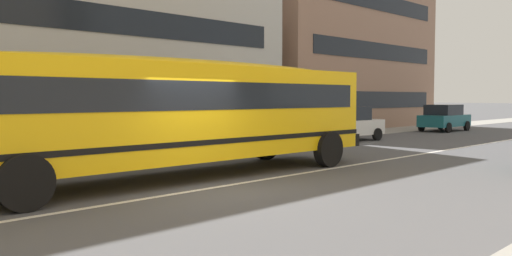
# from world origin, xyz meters

# --- Properties ---
(ground_plane) EXTENTS (400.00, 400.00, 0.00)m
(ground_plane) POSITION_xyz_m (0.00, 0.00, 0.00)
(ground_plane) COLOR #4C4C4F
(sidewalk_far) EXTENTS (120.00, 3.00, 0.01)m
(sidewalk_far) POSITION_xyz_m (0.00, 8.00, 0.01)
(sidewalk_far) COLOR gray
(sidewalk_far) RESTS_ON ground_plane
(lane_centreline) EXTENTS (110.00, 0.16, 0.01)m
(lane_centreline) POSITION_xyz_m (0.00, 0.00, 0.00)
(lane_centreline) COLOR silver
(lane_centreline) RESTS_ON ground_plane
(school_bus) EXTENTS (13.67, 3.42, 3.04)m
(school_bus) POSITION_xyz_m (0.35, 1.75, 1.81)
(school_bus) COLOR yellow
(school_bus) RESTS_ON ground_plane
(parked_car_white_end_of_row) EXTENTS (3.99, 2.05, 1.64)m
(parked_car_white_end_of_row) POSITION_xyz_m (13.09, 5.33, 0.84)
(parked_car_white_end_of_row) COLOR silver
(parked_car_white_end_of_row) RESTS_ON ground_plane
(parked_car_teal_by_hydrant) EXTENTS (3.91, 1.89, 1.64)m
(parked_car_teal_by_hydrant) POSITION_xyz_m (23.52, 5.28, 0.84)
(parked_car_teal_by_hydrant) COLOR #195B66
(parked_car_teal_by_hydrant) RESTS_ON ground_plane
(apartment_block_far_right) EXTENTS (16.33, 9.98, 13.30)m
(apartment_block_far_right) POSITION_xyz_m (22.66, 14.46, 6.65)
(apartment_block_far_right) COLOR #93705B
(apartment_block_far_right) RESTS_ON ground_plane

